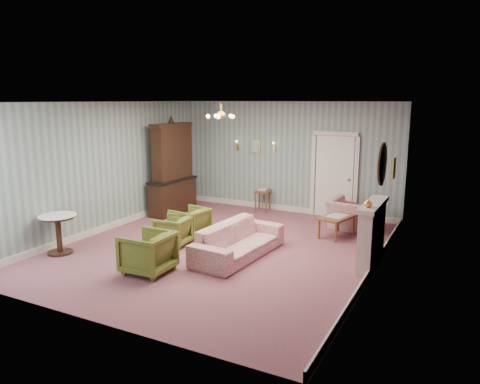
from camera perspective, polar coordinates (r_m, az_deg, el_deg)
The scene contains 27 objects.
floor at distance 9.23m, azimuth -2.26°, elevation -7.04°, with size 7.00×7.00×0.00m, color #935560.
ceiling at distance 8.75m, azimuth -2.41°, elevation 11.27°, with size 7.00×7.00×0.00m, color white.
wall_back at distance 12.01m, azimuth 5.93°, elevation 4.37°, with size 6.00×6.00×0.00m, color gray.
wall_front at distance 6.14m, azimuth -18.63°, elevation -3.14°, with size 6.00×6.00×0.00m, color gray.
wall_left at distance 10.66m, azimuth -16.53°, elevation 3.04°, with size 7.00×7.00×0.00m, color gray.
wall_right at distance 7.87m, azimuth 17.06°, elevation 0.10°, with size 7.00×7.00×0.00m, color gray.
wall_right_floral at distance 7.87m, azimuth 16.96°, elevation 0.11°, with size 7.00×7.00×0.00m, color #BB5D89.
door at distance 11.62m, azimuth 11.80°, elevation 2.10°, with size 1.12×0.12×2.16m, color white, non-canonical shape.
olive_chair_a at distance 8.00m, azimuth -11.55°, elevation -7.25°, with size 0.77×0.72×0.79m, color #616B25.
olive_chair_b at distance 9.43m, azimuth -8.38°, elevation -4.65°, with size 0.64×0.60×0.66m, color #616B25.
olive_chair_c at distance 9.91m, azimuth -6.31°, elevation -3.65°, with size 0.69×0.65×0.71m, color #616B25.
sofa_chintz at distance 8.61m, azimuth -0.16°, elevation -5.42°, with size 2.18×0.64×0.85m, color #A64359.
wingback_chair at distance 10.72m, azimuth 14.16°, elevation -2.14°, with size 1.07×0.69×0.93m, color #A64359.
dresser at distance 11.87m, azimuth -8.57°, elevation 3.24°, with size 0.52×1.50×2.50m, color black, non-canonical shape.
fireplace at distance 8.48m, azimuth 16.27°, elevation -5.10°, with size 0.30×1.40×1.16m, color beige, non-canonical shape.
mantel_vase at distance 7.94m, azimuth 15.84°, elevation -1.32°, with size 0.15×0.15×0.15m, color gold.
oval_mirror at distance 8.20m, azimuth 17.46°, elevation 3.37°, with size 0.04×0.76×0.84m, color white, non-canonical shape.
framed_print at distance 9.55m, azimuth 18.84°, elevation 2.86°, with size 0.04×0.34×0.42m, color gold, non-canonical shape.
coffee_table at distance 10.11m, azimuth 12.11°, elevation -4.23°, with size 0.51×0.92×0.47m, color brown, non-canonical shape.
side_table_black at distance 9.78m, azimuth 16.41°, elevation -4.64°, with size 0.39×0.39×0.59m, color black, non-canonical shape.
pedestal_table at distance 9.46m, azimuth -21.88°, elevation -4.96°, with size 0.71×0.71×0.78m, color black, non-canonical shape.
nesting_table at distance 12.09m, azimuth 2.88°, elevation -1.00°, with size 0.38×0.48×0.63m, color brown, non-canonical shape.
gilt_mirror_back at distance 12.30m, azimuth 1.96°, elevation 5.77°, with size 0.28×0.06×0.36m, color gold, non-canonical shape.
sconce_left at distance 12.52m, azimuth -0.36°, elevation 5.88°, with size 0.16×0.12×0.30m, color gold, non-canonical shape.
sconce_right at distance 12.06m, azimuth 4.30°, elevation 5.63°, with size 0.16×0.12×0.30m, color gold, non-canonical shape.
chandelier at distance 8.75m, azimuth -2.39°, elevation 9.51°, with size 0.56×0.56×0.36m, color gold, non-canonical shape.
burgundy_cushion at distance 10.59m, azimuth 13.72°, elevation -2.22°, with size 0.38×0.10×0.38m, color maroon.
Camera 1 is at (4.31, -7.61, 2.95)m, focal length 33.84 mm.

